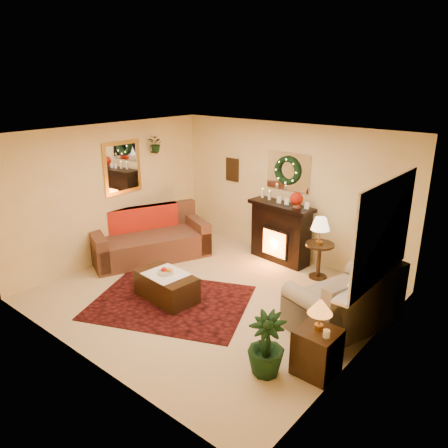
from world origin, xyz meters
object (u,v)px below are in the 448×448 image
Objects in this scene: fireplace at (281,233)px; sofa at (150,237)px; loveseat at (344,297)px; coffee_table at (166,287)px; end_table_square at (317,353)px; side_table_round at (319,261)px.

sofa is at bearing -136.46° from fireplace.
sofa reaches higher than loveseat.
end_table_square is at bearing 2.93° from coffee_table.
loveseat reaches higher than side_table_round.
loveseat is at bearing -48.49° from side_table_round.
sofa is at bearing -160.84° from loveseat.
sofa is 2.16× the size of coffee_table.
end_table_square is 2.74m from coffee_table.
coffee_table is at bearing -139.32° from loveseat.
end_table_square is at bearing -62.09° from side_table_round.
fireplace reaches higher than coffee_table.
fireplace reaches higher than end_table_square.
fireplace reaches higher than sofa.
side_table_round is 0.63× the size of coffee_table.
loveseat is 1.51m from side_table_round.
sofa is 3.95m from loveseat.
side_table_round is (0.95, -0.22, -0.23)m from fireplace.
fireplace is 2.02× the size of end_table_square.
fireplace is at bearing 161.64° from loveseat.
loveseat is 2.44× the size of side_table_round.
sofa is 3.24m from side_table_round.
coffee_table is (-2.74, 0.10, -0.06)m from end_table_square.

